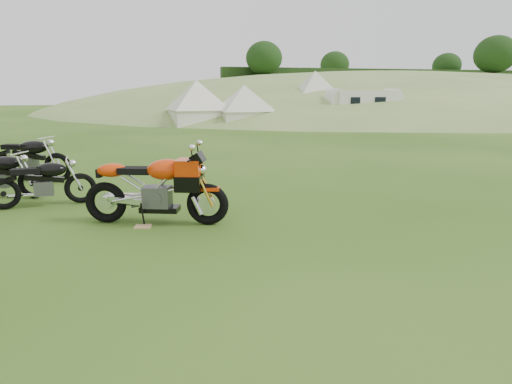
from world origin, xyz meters
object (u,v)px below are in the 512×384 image
object	(u,v)px
plywood_board	(143,226)
vintage_moto_a	(42,181)
vintage_moto_c	(27,157)
tent_right	(314,98)
sport_motorcycle	(155,183)
tent_mid	(244,104)
tent_left	(197,103)
caravan	(362,107)

from	to	relation	value
plywood_board	vintage_moto_a	world-z (taller)	vintage_moto_a
vintage_moto_a	vintage_moto_c	distance (m)	2.57
vintage_moto_c	tent_right	distance (m)	21.12
sport_motorcycle	tent_mid	distance (m)	18.65
sport_motorcycle	tent_right	bearing A→B (deg)	80.45
tent_left	tent_right	size ratio (longest dim) A/B	0.87
sport_motorcycle	caravan	size ratio (longest dim) A/B	0.49
plywood_board	tent_left	size ratio (longest dim) A/B	0.08
sport_motorcycle	plywood_board	world-z (taller)	sport_motorcycle
sport_motorcycle	plywood_board	size ratio (longest dim) A/B	8.69
plywood_board	tent_mid	bearing A→B (deg)	73.06
tent_right	vintage_moto_c	bearing A→B (deg)	-128.32
tent_left	caravan	bearing A→B (deg)	-18.87
vintage_moto_a	tent_left	size ratio (longest dim) A/B	0.57
vintage_moto_c	vintage_moto_a	bearing A→B (deg)	-48.92
vintage_moto_c	tent_mid	bearing A→B (deg)	82.58
tent_left	tent_mid	distance (m)	2.72
tent_left	vintage_moto_c	bearing A→B (deg)	-117.67
vintage_moto_c	tent_left	bearing A→B (deg)	92.29
tent_right	caravan	xyz separation A→B (m)	(1.63, -3.53, -0.47)
plywood_board	tent_right	distance (m)	23.17
vintage_moto_a	sport_motorcycle	bearing A→B (deg)	-44.93
tent_mid	tent_right	distance (m)	5.79
vintage_moto_c	tent_right	xyz separation A→B (m)	(13.24, 16.42, 0.95)
plywood_board	caravan	bearing A→B (deg)	53.93
tent_left	caravan	size ratio (longest dim) A/B	0.69
sport_motorcycle	vintage_moto_c	xyz separation A→B (m)	(-2.74, 3.92, -0.10)
plywood_board	tent_right	xyz separation A→B (m)	(10.72, 20.49, 1.47)
sport_motorcycle	plywood_board	distance (m)	0.68
sport_motorcycle	caravan	world-z (taller)	caravan
tent_mid	tent_right	xyz separation A→B (m)	(5.23, 2.46, 0.28)
vintage_moto_c	caravan	world-z (taller)	caravan
tent_mid	tent_left	bearing A→B (deg)	159.56
vintage_moto_a	tent_left	distance (m)	17.84
sport_motorcycle	tent_right	xyz separation A→B (m)	(10.51, 20.34, 0.85)
plywood_board	caravan	distance (m)	21.00
sport_motorcycle	vintage_moto_c	world-z (taller)	sport_motorcycle
plywood_board	vintage_moto_c	bearing A→B (deg)	121.76
vintage_moto_c	tent_left	size ratio (longest dim) A/B	0.68
caravan	tent_left	bearing A→B (deg)	173.32
tent_left	sport_motorcycle	bearing A→B (deg)	-105.70
vintage_moto_a	tent_right	world-z (taller)	tent_right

